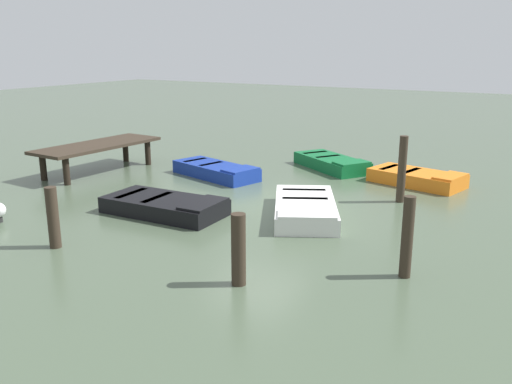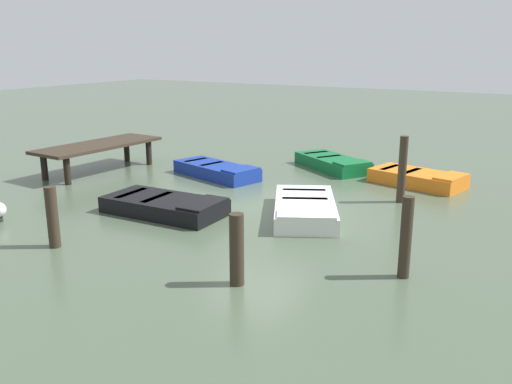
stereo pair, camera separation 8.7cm
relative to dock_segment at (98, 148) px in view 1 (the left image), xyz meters
name	(u,v)px [view 1 (the left image)]	position (x,y,z in m)	size (l,w,h in m)	color
ground_plane	(256,205)	(-0.73, -6.48, -0.82)	(80.00, 80.00, 0.00)	#475642
dock_segment	(98,148)	(0.00, 0.00, 0.00)	(4.42, 1.81, 0.95)	#33281E
rowboat_blue	(216,170)	(1.37, -3.78, -0.61)	(1.95, 3.23, 0.46)	navy
rowboat_orange	(417,178)	(3.62, -9.61, -0.61)	(1.92, 2.95, 0.46)	orange
rowboat_green	(332,163)	(4.33, -6.52, -0.61)	(2.62, 3.13, 0.46)	#0F602D
rowboat_white	(305,208)	(-1.01, -8.06, -0.61)	(3.42, 2.71, 0.46)	silver
rowboat_black	(165,206)	(-2.57, -4.92, -0.61)	(1.56, 3.09, 0.46)	black
mooring_piling_near_left	(239,250)	(-5.21, -8.74, -0.17)	(0.26, 0.26, 1.31)	#33281E
mooring_piling_far_left	(53,218)	(-5.58, -4.45, -0.17)	(0.24, 0.24, 1.30)	#33281E
mooring_piling_near_right	(407,237)	(-3.40, -11.19, -0.06)	(0.21, 0.21, 1.53)	#33281E
mooring_piling_mid_right	(402,169)	(1.48, -9.70, 0.08)	(0.22, 0.22, 1.80)	#33281E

